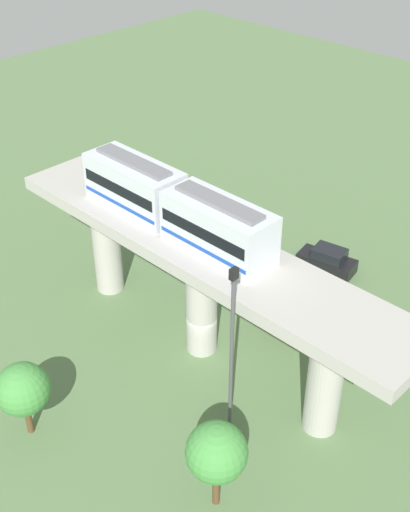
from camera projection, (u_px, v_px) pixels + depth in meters
name	position (u px, v px, depth m)	size (l,w,h in m)	color
ground_plane	(202.00, 347.00, 42.24)	(120.00, 120.00, 0.00)	#5B7A4C
viaduct	(202.00, 271.00, 38.94)	(5.20, 28.00, 7.89)	#B7B2AA
train	(174.00, 205.00, 38.24)	(2.64, 13.55, 3.24)	silver
parked_car_black	(327.00, 260.00, 49.02)	(2.56, 4.46, 1.76)	black
parked_car_orange	(292.00, 319.00, 43.45)	(2.13, 4.33, 1.76)	orange
parked_car_silver	(226.00, 279.00, 47.10)	(2.05, 4.30, 1.76)	#B2B5BA
tree_mid_lot	(217.00, 453.00, 30.84)	(2.96, 2.96, 5.14)	brown
tree_far_corner	(23.00, 389.00, 34.85)	(2.89, 2.89, 4.61)	brown
signal_post	(232.00, 345.00, 33.80)	(0.44, 0.28, 10.49)	#4C4C51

